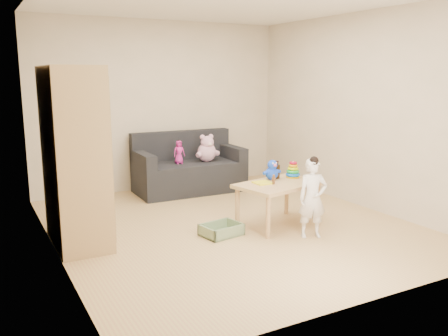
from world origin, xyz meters
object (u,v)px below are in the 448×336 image
sofa (190,177)px  toddler (313,199)px  play_table (278,204)px  wardrobe (74,157)px

sofa → toddler: 2.59m
sofa → toddler: size_ratio=1.89×
play_table → wardrobe: bearing=166.7°
wardrobe → play_table: (2.23, -0.53, -0.67)m
sofa → toddler: toddler is taller
toddler → wardrobe: bearing=175.5°
wardrobe → play_table: bearing=-13.3°
play_table → toddler: 0.55m
sofa → play_table: (0.24, -2.04, 0.03)m
toddler → sofa: bearing=117.2°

